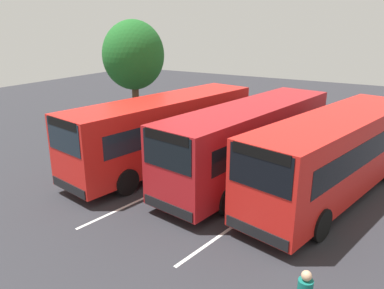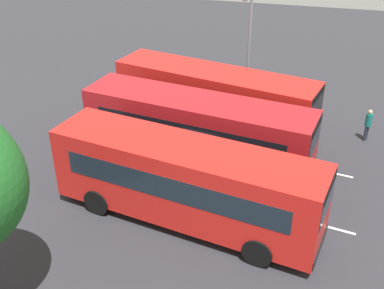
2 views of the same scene
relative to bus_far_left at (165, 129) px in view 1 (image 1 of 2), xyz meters
name	(u,v)px [view 1 (image 1 of 2)]	position (x,y,z in m)	size (l,w,h in m)	color
ground_plane	(236,183)	(0.14, 3.83, -1.82)	(64.68, 64.68, 0.00)	#2B2B30
bus_far_left	(165,129)	(0.00, 0.00, 0.00)	(10.66, 4.26, 3.29)	red
bus_center_left	(250,139)	(-0.60, 4.05, 0.00)	(10.65, 4.02, 3.29)	#AD191E
bus_center_right	(335,153)	(-0.58, 7.56, 0.00)	(10.67, 4.69, 3.29)	red
depot_tree	(134,56)	(-4.90, -5.71, 2.82)	(4.11, 3.70, 6.83)	#4C3823
lane_stripe_outer_left	(197,174)	(0.14, 1.85, -1.82)	(12.71, 0.12, 0.01)	silver
lane_stripe_inner_left	(281,193)	(0.14, 5.81, -1.82)	(12.71, 0.12, 0.01)	silver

